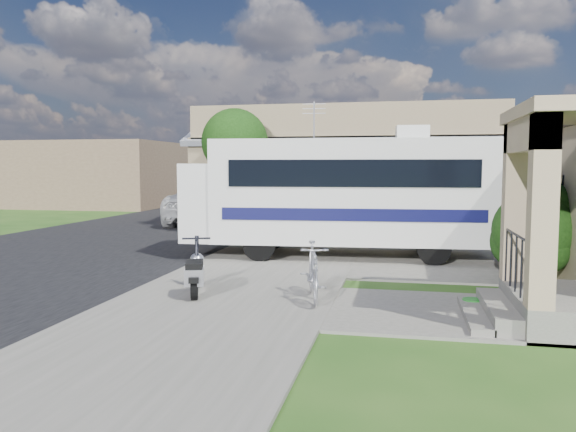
% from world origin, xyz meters
% --- Properties ---
extents(ground, '(120.00, 120.00, 0.00)m').
position_xyz_m(ground, '(0.00, 0.00, 0.00)').
color(ground, '#1D4512').
extents(street_slab, '(9.00, 80.00, 0.02)m').
position_xyz_m(street_slab, '(-7.50, 10.00, 0.01)').
color(street_slab, black).
rests_on(street_slab, ground).
extents(sidewalk_slab, '(4.00, 80.00, 0.06)m').
position_xyz_m(sidewalk_slab, '(-1.00, 10.00, 0.03)').
color(sidewalk_slab, '#5C5A53').
rests_on(sidewalk_slab, ground).
extents(driveway_slab, '(7.00, 6.00, 0.05)m').
position_xyz_m(driveway_slab, '(1.50, 4.50, 0.03)').
color(driveway_slab, '#5C5A53').
rests_on(driveway_slab, ground).
extents(walk_slab, '(4.00, 3.00, 0.05)m').
position_xyz_m(walk_slab, '(3.00, -1.00, 0.03)').
color(walk_slab, '#5C5A53').
rests_on(walk_slab, ground).
extents(warehouse, '(12.50, 8.40, 5.04)m').
position_xyz_m(warehouse, '(0.00, 13.97, 1.99)').
color(warehouse, '#7B664D').
rests_on(warehouse, ground).
extents(distant_bldg_far, '(10.00, 8.00, 4.00)m').
position_xyz_m(distant_bldg_far, '(-17.00, 22.00, 2.00)').
color(distant_bldg_far, brown).
rests_on(distant_bldg_far, ground).
extents(distant_bldg_near, '(8.00, 7.00, 3.20)m').
position_xyz_m(distant_bldg_near, '(-15.00, 34.00, 1.60)').
color(distant_bldg_near, '#7B664D').
rests_on(distant_bldg_near, ground).
extents(street_tree_a, '(2.44, 2.40, 4.58)m').
position_xyz_m(street_tree_a, '(-3.70, 9.05, 3.25)').
color(street_tree_a, black).
rests_on(street_tree_a, ground).
extents(street_tree_b, '(2.44, 2.40, 4.73)m').
position_xyz_m(street_tree_b, '(-3.70, 19.05, 3.39)').
color(street_tree_b, black).
rests_on(street_tree_b, ground).
extents(street_tree_c, '(2.44, 2.40, 4.42)m').
position_xyz_m(street_tree_c, '(-3.70, 28.05, 3.10)').
color(street_tree_c, black).
rests_on(street_tree_c, ground).
extents(motorhome, '(8.30, 3.13, 4.17)m').
position_xyz_m(motorhome, '(0.53, 4.61, 1.79)').
color(motorhome, beige).
rests_on(motorhome, ground).
extents(shrub, '(1.88, 1.80, 2.31)m').
position_xyz_m(shrub, '(4.97, 2.09, 1.18)').
color(shrub, black).
rests_on(shrub, ground).
extents(scooter, '(0.78, 1.55, 1.04)m').
position_xyz_m(scooter, '(-1.63, -0.69, 0.47)').
color(scooter, black).
rests_on(scooter, ground).
extents(bicycle, '(0.87, 1.81, 1.05)m').
position_xyz_m(bicycle, '(0.61, -0.65, 0.52)').
color(bicycle, '#AEADB5').
rests_on(bicycle, ground).
extents(pickup_truck, '(3.91, 6.66, 1.74)m').
position_xyz_m(pickup_truck, '(-6.24, 12.89, 0.87)').
color(pickup_truck, silver).
rests_on(pickup_truck, ground).
extents(van, '(3.18, 5.92, 1.63)m').
position_xyz_m(van, '(-6.23, 20.55, 0.81)').
color(van, silver).
rests_on(van, ground).
extents(garden_hose, '(0.34, 0.34, 0.15)m').
position_xyz_m(garden_hose, '(3.40, -0.54, 0.08)').
color(garden_hose, '#146819').
rests_on(garden_hose, ground).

